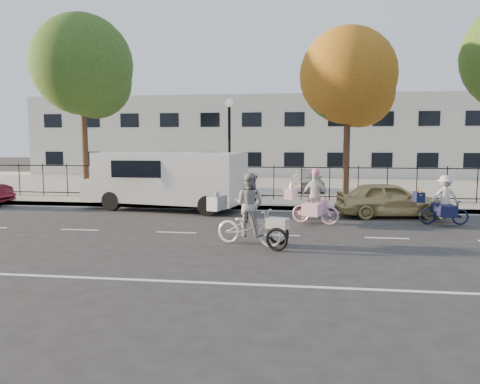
% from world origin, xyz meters
% --- Properties ---
extents(ground, '(120.00, 120.00, 0.00)m').
position_xyz_m(ground, '(0.00, 0.00, 0.00)').
color(ground, '#333334').
extents(road_markings, '(60.00, 9.52, 0.01)m').
position_xyz_m(road_markings, '(0.00, 0.00, 0.01)').
color(road_markings, silver).
rests_on(road_markings, ground).
extents(curb, '(60.00, 0.10, 0.15)m').
position_xyz_m(curb, '(0.00, 5.05, 0.07)').
color(curb, '#A8A399').
rests_on(curb, ground).
extents(sidewalk, '(60.00, 2.20, 0.15)m').
position_xyz_m(sidewalk, '(0.00, 6.10, 0.07)').
color(sidewalk, '#A8A399').
rests_on(sidewalk, ground).
extents(parking_lot, '(60.00, 15.60, 0.15)m').
position_xyz_m(parking_lot, '(0.00, 15.00, 0.07)').
color(parking_lot, '#A8A399').
rests_on(parking_lot, ground).
extents(iron_fence, '(58.00, 0.06, 1.50)m').
position_xyz_m(iron_fence, '(0.00, 7.20, 0.90)').
color(iron_fence, black).
rests_on(iron_fence, sidewalk).
extents(building, '(34.00, 10.00, 6.00)m').
position_xyz_m(building, '(0.00, 25.00, 3.00)').
color(building, silver).
rests_on(building, ground).
extents(lamppost, '(0.36, 0.36, 4.33)m').
position_xyz_m(lamppost, '(0.50, 6.80, 3.11)').
color(lamppost, black).
rests_on(lamppost, sidewalk).
extents(street_sign, '(0.85, 0.06, 1.80)m').
position_xyz_m(street_sign, '(-1.85, 6.80, 1.42)').
color(street_sign, black).
rests_on(street_sign, sidewalk).
extents(zebra_trike, '(2.19, 1.34, 1.88)m').
position_xyz_m(zebra_trike, '(2.32, -1.33, 0.72)').
color(zebra_trike, white).
rests_on(zebra_trike, ground).
extents(unicorn_bike, '(1.84, 1.33, 1.82)m').
position_xyz_m(unicorn_bike, '(4.05, 2.04, 0.67)').
color(unicorn_bike, '#DEA9C2').
rests_on(unicorn_bike, ground).
extents(bull_bike, '(1.71, 1.17, 1.59)m').
position_xyz_m(bull_bike, '(8.16, 2.47, 0.64)').
color(bull_bike, black).
rests_on(bull_bike, ground).
extents(white_van, '(6.63, 3.18, 2.24)m').
position_xyz_m(white_van, '(-1.63, 4.50, 1.24)').
color(white_van, white).
rests_on(white_van, ground).
extents(gold_sedan, '(3.84, 1.97, 1.25)m').
position_xyz_m(gold_sedan, '(6.70, 3.82, 0.63)').
color(gold_sedan, tan).
rests_on(gold_sedan, ground).
extents(pedestrian, '(0.76, 0.55, 1.93)m').
position_xyz_m(pedestrian, '(-2.87, 6.46, 1.11)').
color(pedestrian, black).
rests_on(pedestrian, sidewalk).
extents(lot_car_b, '(2.57, 5.27, 1.44)m').
position_xyz_m(lot_car_b, '(-3.60, 9.63, 0.87)').
color(lot_car_b, silver).
rests_on(lot_car_b, parking_lot).
extents(lot_car_c, '(2.94, 4.71, 1.47)m').
position_xyz_m(lot_car_c, '(-5.76, 9.66, 0.88)').
color(lot_car_c, '#44464B').
rests_on(lot_car_c, parking_lot).
extents(lot_car_d, '(1.92, 3.59, 1.16)m').
position_xyz_m(lot_car_d, '(3.85, 10.86, 0.73)').
color(lot_car_d, '#AFB0B7').
rests_on(lot_car_d, parking_lot).
extents(tree_west, '(4.67, 4.67, 8.57)m').
position_xyz_m(tree_west, '(-6.48, 7.99, 6.00)').
color(tree_west, '#442D1D').
rests_on(tree_west, ground).
extents(tree_mid, '(4.07, 4.07, 7.46)m').
position_xyz_m(tree_mid, '(5.63, 7.36, 5.22)').
color(tree_mid, '#442D1D').
rests_on(tree_mid, ground).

